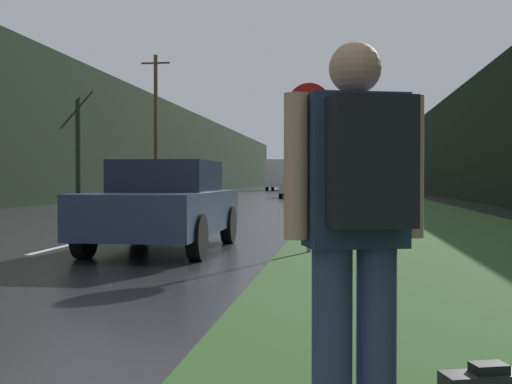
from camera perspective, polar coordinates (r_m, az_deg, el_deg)
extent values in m
cube|color=#2D5123|center=(38.72, 10.57, -0.68)|extent=(6.00, 240.00, 0.02)
cube|color=silver|center=(12.32, -16.47, -4.57)|extent=(0.12, 3.00, 0.01)
cube|color=silver|center=(18.90, -7.75, -2.56)|extent=(0.12, 3.00, 0.01)
cube|color=black|center=(50.98, -9.46, 4.01)|extent=(2.00, 140.00, 7.58)
cube|color=black|center=(49.35, 16.98, 3.60)|extent=(2.00, 140.00, 6.77)
cylinder|color=#4C3823|center=(40.30, -8.90, 5.72)|extent=(0.24, 0.24, 8.90)
cube|color=#4C3823|center=(40.81, -8.91, 11.26)|extent=(1.80, 0.10, 0.10)
cylinder|color=slate|center=(10.56, 4.73, 0.18)|extent=(0.07, 0.07, 2.08)
cylinder|color=#B71414|center=(10.63, 4.74, 7.75)|extent=(0.71, 0.02, 0.71)
cylinder|color=navy|center=(2.90, 6.77, -13.99)|extent=(0.18, 0.18, 0.92)
cylinder|color=navy|center=(2.96, 10.65, -13.68)|extent=(0.18, 0.18, 0.92)
cube|color=navy|center=(2.83, 8.78, 1.87)|extent=(0.48, 0.35, 0.66)
sphere|color=tan|center=(2.87, 8.81, 10.82)|extent=(0.23, 0.23, 0.23)
cylinder|color=tan|center=(2.76, 3.56, 2.29)|extent=(0.10, 0.10, 0.63)
cylinder|color=tan|center=(2.92, 13.70, 2.19)|extent=(0.10, 0.10, 0.63)
cube|color=black|center=(2.63, 10.21, 2.65)|extent=(0.38, 0.27, 0.53)
cube|color=black|center=(3.03, 20.01, -14.48)|extent=(0.17, 0.14, 0.04)
cube|color=#2D3856|center=(11.12, -8.17, -1.74)|extent=(1.86, 4.30, 0.69)
cube|color=#1B2134|center=(11.31, -7.88, 1.40)|extent=(1.58, 1.94, 0.54)
cylinder|color=black|center=(9.63, -5.27, -4.02)|extent=(0.20, 0.71, 0.71)
cylinder|color=black|center=(10.17, -15.04, -3.78)|extent=(0.20, 0.71, 0.71)
cylinder|color=black|center=(12.24, -2.46, -2.92)|extent=(0.20, 0.71, 0.71)
cylinder|color=black|center=(12.67, -10.37, -2.80)|extent=(0.20, 0.71, 0.71)
cube|color=#BCBCBC|center=(42.73, 3.61, 0.35)|extent=(1.91, 4.69, 0.66)
cube|color=slate|center=(42.96, 3.63, 1.06)|extent=(1.63, 2.11, 0.41)
cylinder|color=black|center=(41.23, 4.72, -0.10)|extent=(0.20, 0.67, 0.67)
cylinder|color=black|center=(41.36, 2.21, -0.09)|extent=(0.20, 0.67, 0.67)
cylinder|color=black|center=(44.14, 4.92, -0.02)|extent=(0.20, 0.67, 0.67)
cylinder|color=black|center=(44.26, 2.57, -0.01)|extent=(0.20, 0.67, 0.67)
cube|color=gray|center=(75.57, 2.36, 1.35)|extent=(2.26, 2.33, 2.22)
cube|color=silver|center=(71.29, 2.04, 1.66)|extent=(2.38, 6.28, 2.95)
cylinder|color=black|center=(75.45, 1.48, 0.55)|extent=(0.28, 0.90, 0.90)
cylinder|color=black|center=(75.24, 3.20, 0.54)|extent=(0.28, 0.90, 0.90)
cylinder|color=black|center=(69.85, 0.98, 0.50)|extent=(0.28, 0.90, 0.90)
cylinder|color=black|center=(69.62, 2.83, 0.50)|extent=(0.28, 0.90, 0.90)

